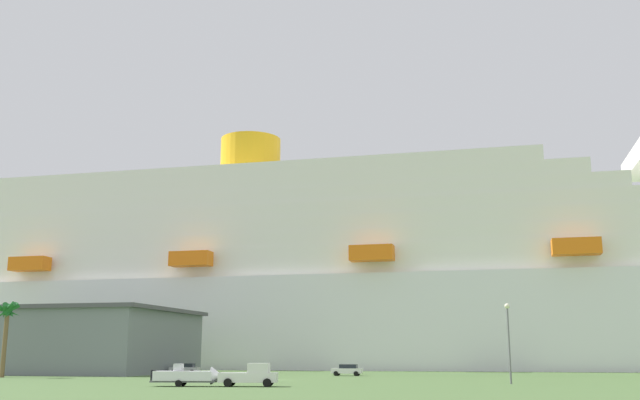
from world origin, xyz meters
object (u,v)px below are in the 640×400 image
parked_car_silver_sedan (185,368)px  parked_car_white_van (347,370)px  cruise_ship (384,287)px  palm_tree (7,318)px  small_boat_on_trailer (191,376)px  parked_car_red_hatchback (44,369)px  pickup_truck (251,375)px  street_lamp (508,331)px

parked_car_silver_sedan → parked_car_white_van: size_ratio=1.05×
cruise_ship → palm_tree: 76.06m
small_boat_on_trailer → parked_car_silver_sedan: size_ratio=1.76×
parked_car_red_hatchback → parked_car_silver_sedan: same height
cruise_ship → parked_car_white_van: (-0.91, -45.77, -15.56)m
parked_car_red_hatchback → parked_car_silver_sedan: 21.09m
pickup_truck → street_lamp: street_lamp is taller
cruise_ship → street_lamp: cruise_ship is taller
cruise_ship → parked_car_red_hatchback: (-46.97, -47.02, -15.56)m
palm_tree → pickup_truck: bearing=-26.0°
parked_car_white_van → parked_car_silver_sedan: bearing=171.6°
cruise_ship → small_boat_on_trailer: bearing=-97.7°
cruise_ship → parked_car_silver_sedan: bearing=-122.3°
palm_tree → parked_car_silver_sedan: palm_tree is taller
pickup_truck → parked_car_silver_sedan: size_ratio=1.29×
parked_car_white_van → pickup_truck: bearing=-97.1°
palm_tree → parked_car_red_hatchback: bearing=99.6°
pickup_truck → small_boat_on_trailer: 5.86m
cruise_ship → palm_tree: cruise_ship is taller
palm_tree → parked_car_white_van: bearing=19.2°
street_lamp → palm_tree: bearing=172.3°
pickup_truck → palm_tree: palm_tree is taller
palm_tree → parked_car_red_hatchback: size_ratio=2.19×
parked_car_red_hatchback → street_lamp: bearing=-18.7°
small_boat_on_trailer → parked_car_white_van: small_boat_on_trailer is taller
cruise_ship → pickup_truck: 81.86m
pickup_truck → parked_car_white_van: size_ratio=1.35×
pickup_truck → parked_car_white_van: (4.28, 34.47, -0.21)m
street_lamp → parked_car_red_hatchback: size_ratio=1.83×
cruise_ship → parked_car_red_hatchback: size_ratio=53.74×
parked_car_silver_sedan → parked_car_red_hatchback: bearing=-166.2°
small_boat_on_trailer → street_lamp: size_ratio=0.96×
pickup_truck → palm_tree: bearing=154.0°
parked_car_white_van → parked_car_red_hatchback: bearing=-178.4°
pickup_truck → parked_car_red_hatchback: (-41.78, 33.22, -0.21)m
pickup_truck → small_boat_on_trailer: size_ratio=0.73×
palm_tree → parked_car_silver_sedan: 27.16m
cruise_ship → street_lamp: bearing=-74.1°
parked_car_silver_sedan → street_lamp: bearing=-30.9°
street_lamp → parked_car_red_hatchback: bearing=161.3°
cruise_ship → parked_car_white_van: bearing=-91.1°
pickup_truck → parked_car_silver_sedan: pickup_truck is taller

